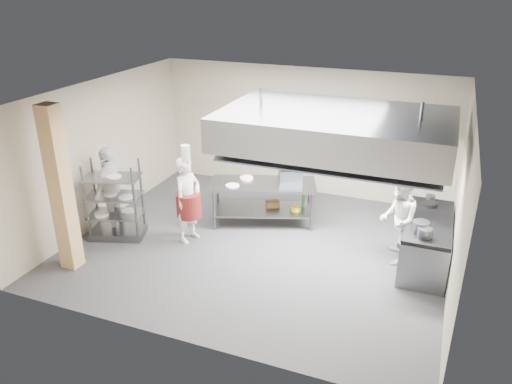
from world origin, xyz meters
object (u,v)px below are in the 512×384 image
at_px(pass_rack, 115,200).
at_px(stockpot, 421,227).
at_px(chef_plating, 112,190).
at_px(griddle, 290,174).
at_px(island, 263,203).
at_px(chef_line, 398,220).
at_px(chef_head, 188,200).
at_px(cooking_range, 426,243).

distance_m(pass_rack, stockpot, 5.79).
xyz_separation_m(chef_plating, griddle, (3.19, 1.85, 0.12)).
bearing_deg(stockpot, island, 162.00).
bearing_deg(chef_plating, stockpot, 91.03).
bearing_deg(island, pass_rack, -166.55).
height_order(island, griddle, griddle).
relative_size(island, chef_line, 1.30).
relative_size(pass_rack, chef_plating, 0.87).
xyz_separation_m(island, chef_head, (-1.10, -1.25, 0.41)).
bearing_deg(griddle, cooking_range, -41.59).
height_order(chef_line, stockpot, chef_line).
height_order(chef_head, griddle, chef_head).
xyz_separation_m(island, chef_line, (2.81, -0.57, 0.38)).
relative_size(chef_plating, stockpot, 6.50).
distance_m(chef_line, griddle, 2.55).
height_order(pass_rack, chef_plating, chef_plating).
height_order(island, pass_rack, pass_rack).
height_order(pass_rack, chef_line, chef_line).
height_order(island, chef_plating, chef_plating).
relative_size(cooking_range, stockpot, 7.15).
bearing_deg(chef_head, chef_plating, 110.09).
relative_size(island, chef_head, 1.26).
bearing_deg(cooking_range, griddle, 162.68).
height_order(cooking_range, chef_line, chef_line).
distance_m(chef_head, griddle, 2.28).
bearing_deg(island, chef_line, -30.99).
relative_size(island, griddle, 4.50).
bearing_deg(island, stockpot, -37.58).
bearing_deg(stockpot, griddle, 152.34).
bearing_deg(chef_plating, cooking_range, 96.03).
distance_m(island, chef_line, 2.89).
xyz_separation_m(pass_rack, stockpot, (5.75, 0.60, 0.20)).
bearing_deg(stockpot, chef_plating, -176.14).
bearing_deg(pass_rack, stockpot, -12.26).
height_order(chef_head, chef_plating, chef_plating).
height_order(island, cooking_range, island).
bearing_deg(chef_line, stockpot, 32.85).
height_order(chef_head, chef_line, chef_head).
height_order(chef_line, chef_plating, chef_plating).
bearing_deg(chef_line, griddle, -120.17).
relative_size(pass_rack, cooking_range, 0.79).
distance_m(cooking_range, chef_line, 0.68).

